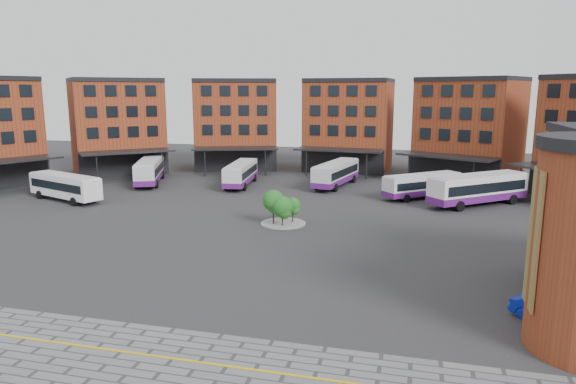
% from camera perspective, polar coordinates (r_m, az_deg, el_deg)
% --- Properties ---
extents(ground, '(160.00, 160.00, 0.00)m').
position_cam_1_polar(ground, '(39.52, -7.90, -7.64)').
color(ground, '#28282B').
rests_on(ground, ground).
extents(yellow_line, '(26.00, 0.15, 0.02)m').
position_cam_1_polar(yellow_line, '(27.12, -15.45, -17.04)').
color(yellow_line, gold).
rests_on(yellow_line, paving_zone).
extents(main_building, '(94.14, 42.48, 14.60)m').
position_cam_1_polar(main_building, '(75.48, -0.41, 7.03)').
color(main_building, brown).
rests_on(main_building, ground).
extents(tree_island, '(4.40, 4.40, 3.42)m').
position_cam_1_polar(tree_island, '(48.89, -0.78, -1.63)').
color(tree_island, gray).
rests_on(tree_island, ground).
extents(bus_a, '(11.05, 6.12, 3.07)m').
position_cam_1_polar(bus_a, '(65.49, -23.55, 0.70)').
color(bus_a, white).
rests_on(bus_a, ground).
extents(bus_b, '(6.97, 12.03, 3.35)m').
position_cam_1_polar(bus_b, '(73.76, -15.13, 2.32)').
color(bus_b, silver).
rests_on(bus_b, ground).
extents(bus_c, '(3.91, 11.27, 3.11)m').
position_cam_1_polar(bus_c, '(69.92, -5.26, 2.08)').
color(bus_c, silver).
rests_on(bus_c, ground).
extents(bus_d, '(4.81, 11.88, 3.26)m').
position_cam_1_polar(bus_d, '(69.42, 5.36, 2.08)').
color(bus_d, silver).
rests_on(bus_d, ground).
extents(bus_e, '(9.42, 8.60, 2.92)m').
position_cam_1_polar(bus_e, '(63.54, 14.74, 0.75)').
color(bus_e, silver).
rests_on(bus_e, ground).
extents(bus_f, '(11.41, 10.32, 3.53)m').
position_cam_1_polar(bus_f, '(61.29, 20.39, 0.36)').
color(bus_f, white).
rests_on(bus_f, ground).
extents(blue_car, '(4.25, 3.74, 1.39)m').
position_cam_1_polar(blue_car, '(32.44, 27.22, -11.79)').
color(blue_car, '#0D21AB').
rests_on(blue_car, ground).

